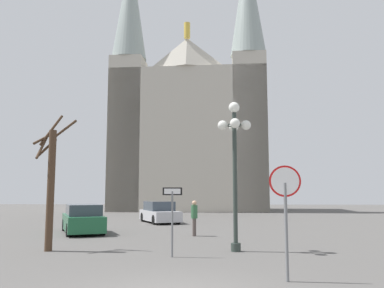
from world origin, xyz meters
TOP-DOWN VIEW (x-y plane):
  - cathedral at (-1.60, 37.97)m, footprint 18.01×11.53m
  - stop_sign at (2.72, 1.46)m, footprint 0.78×0.12m
  - one_way_arrow_sign at (-0.44, 4.94)m, footprint 0.66×0.07m
  - street_lamp at (1.77, 6.32)m, footprint 1.25×1.25m
  - bare_tree at (-5.14, 6.11)m, footprint 1.50×1.26m
  - parked_car_near_silver at (-2.78, 19.70)m, footprint 3.48×4.75m
  - parked_car_far_green at (-5.91, 12.44)m, footprint 3.51×4.90m
  - pedestrian_walking at (0.03, 11.31)m, footprint 0.32×0.32m

SIDE VIEW (x-z plane):
  - parked_car_near_silver at x=-2.78m, z-range -0.05..1.43m
  - parked_car_far_green at x=-5.91m, z-range -0.04..1.46m
  - pedestrian_walking at x=0.03m, z-range 0.19..1.92m
  - one_way_arrow_sign at x=-0.44m, z-range 0.32..2.63m
  - stop_sign at x=2.72m, z-range 0.57..3.39m
  - bare_tree at x=-5.14m, z-range -0.06..5.12m
  - street_lamp at x=1.77m, z-range 0.98..6.54m
  - cathedral at x=-1.60m, z-range -5.86..25.80m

